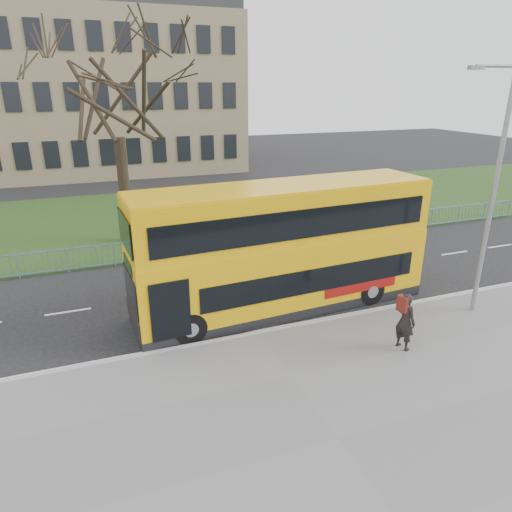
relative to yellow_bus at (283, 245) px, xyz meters
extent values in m
plane|color=black|center=(-1.60, -0.16, -2.46)|extent=(120.00, 120.00, 0.00)
cube|color=slate|center=(-1.60, -6.91, -2.40)|extent=(80.00, 10.50, 0.12)
cube|color=#9A9A9C|center=(-1.60, -1.71, -2.39)|extent=(80.00, 0.20, 0.14)
cube|color=#1C3915|center=(-1.60, 14.14, -2.42)|extent=(80.00, 15.40, 0.08)
cube|color=#7D6E4F|center=(-6.60, 34.84, 4.54)|extent=(30.00, 15.00, 14.00)
cube|color=#E7A909|center=(0.00, 0.01, -1.06)|extent=(11.06, 3.24, 2.03)
cube|color=#E7A909|center=(0.00, 0.01, 0.13)|extent=(11.06, 3.24, 0.35)
cube|color=#E7A909|center=(0.00, 0.01, 1.21)|extent=(11.00, 3.18, 1.82)
cube|color=black|center=(0.70, -1.26, -0.98)|extent=(8.42, 0.54, 0.88)
cube|color=black|center=(0.08, -1.27, 1.12)|extent=(10.04, 0.63, 0.99)
cylinder|color=black|center=(-3.83, -1.39, -1.92)|extent=(1.10, 0.35, 1.08)
cylinder|color=black|center=(3.24, -0.97, -1.92)|extent=(1.10, 0.35, 1.08)
imported|color=black|center=(2.29, -4.17, -1.40)|extent=(0.60, 0.77, 1.86)
cylinder|color=gray|center=(6.34, -2.92, 1.80)|extent=(0.17, 0.17, 8.27)
cylinder|color=gray|center=(5.62, -2.84, 5.94)|extent=(1.45, 0.26, 0.10)
cube|color=gray|center=(4.90, -2.76, 5.89)|extent=(0.48, 0.24, 0.12)
camera|label=1|loc=(-6.36, -14.19, 5.39)|focal=32.00mm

